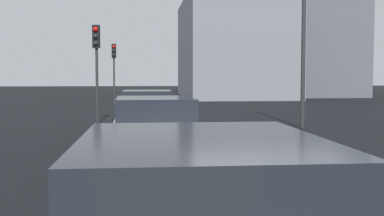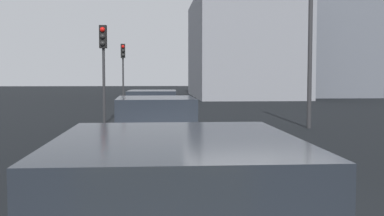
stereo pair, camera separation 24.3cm
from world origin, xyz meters
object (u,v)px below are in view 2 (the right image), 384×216
object	(u,v)px
car_silver_right_lead	(153,113)
traffic_light_near_right	(123,61)
car_white_right_second	(155,135)
street_lamp_kerbside	(310,21)
traffic_light_near_left	(103,53)

from	to	relation	value
car_silver_right_lead	traffic_light_near_right	world-z (taller)	traffic_light_near_right
car_white_right_second	street_lamp_kerbside	size ratio (longest dim) A/B	0.65
traffic_light_near_left	traffic_light_near_right	world-z (taller)	traffic_light_near_right
car_silver_right_lead	traffic_light_near_left	world-z (taller)	traffic_light_near_left
car_silver_right_lead	traffic_light_near_left	xyz separation A→B (m)	(3.38, 1.95, 2.11)
car_white_right_second	traffic_light_near_right	size ratio (longest dim) A/B	1.08
traffic_light_near_right	street_lamp_kerbside	bearing A→B (deg)	22.14
car_white_right_second	street_lamp_kerbside	distance (m)	9.92
traffic_light_near_left	street_lamp_kerbside	world-z (taller)	street_lamp_kerbside
car_silver_right_lead	traffic_light_near_left	size ratio (longest dim) A/B	1.10
car_silver_right_lead	street_lamp_kerbside	distance (m)	6.74
street_lamp_kerbside	car_silver_right_lead	bearing A→B (deg)	103.90
car_silver_right_lead	traffic_light_near_left	distance (m)	4.44
traffic_light_near_left	traffic_light_near_right	distance (m)	12.17
car_silver_right_lead	car_white_right_second	distance (m)	6.08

